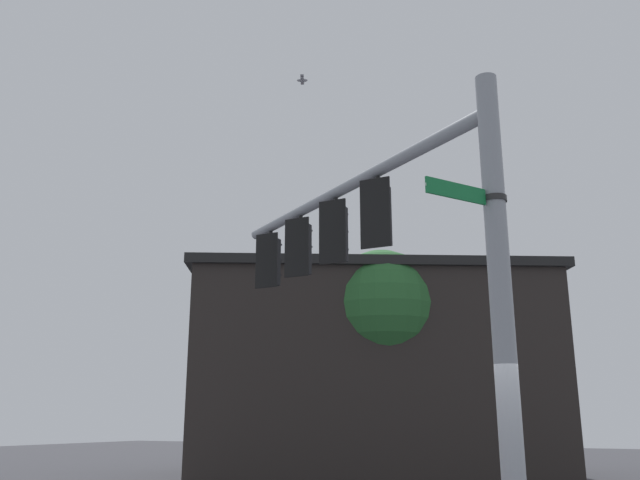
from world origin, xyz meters
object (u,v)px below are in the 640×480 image
object	(u,v)px
traffic_light_mid_inner	(337,234)
traffic_light_mid_outer	(301,249)
street_name_sign	(478,196)
traffic_light_arm_end	(271,262)
traffic_light_nearest_pole	(379,215)
bird_flying	(302,80)

from	to	relation	value
traffic_light_mid_inner	traffic_light_mid_outer	distance (m)	1.37
traffic_light_mid_outer	street_name_sign	size ratio (longest dim) A/B	1.11
traffic_light_mid_outer	traffic_light_arm_end	distance (m)	1.37
traffic_light_nearest_pole	traffic_light_arm_end	size ratio (longest dim) A/B	1.00
traffic_light_nearest_pole	traffic_light_mid_outer	size ratio (longest dim) A/B	1.00
traffic_light_arm_end	street_name_sign	world-z (taller)	traffic_light_arm_end
traffic_light_mid_inner	traffic_light_arm_end	size ratio (longest dim) A/B	1.00
traffic_light_arm_end	traffic_light_mid_inner	bearing A→B (deg)	-33.14
street_name_sign	bird_flying	bearing A→B (deg)	141.76
traffic_light_nearest_pole	street_name_sign	distance (m)	2.73
traffic_light_nearest_pole	traffic_light_arm_end	world-z (taller)	same
traffic_light_mid_inner	bird_flying	size ratio (longest dim) A/B	3.70
bird_flying	traffic_light_mid_outer	bearing A→B (deg)	-62.22
traffic_light_mid_inner	traffic_light_nearest_pole	bearing A→B (deg)	-33.14
traffic_light_arm_end	street_name_sign	size ratio (longest dim) A/B	1.11
traffic_light_mid_inner	traffic_light_mid_outer	world-z (taller)	same
street_name_sign	traffic_light_mid_outer	bearing A→B (deg)	143.55
traffic_light_arm_end	street_name_sign	bearing A→B (deg)	-35.78
traffic_light_nearest_pole	traffic_light_mid_inner	xyz separation A→B (m)	(-1.14, 0.75, 0.00)
traffic_light_mid_inner	traffic_light_mid_outer	bearing A→B (deg)	146.86
bird_flying	street_name_sign	bearing A→B (deg)	-38.24
street_name_sign	bird_flying	xyz separation A→B (m)	(-4.55, 3.59, 4.53)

